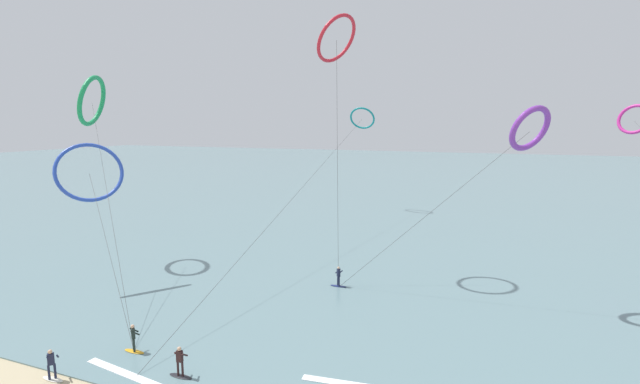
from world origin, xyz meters
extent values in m
cube|color=slate|center=(0.00, 106.61, 0.04)|extent=(400.00, 200.00, 0.08)
ellipsoid|color=navy|center=(0.58, 24.33, 0.11)|extent=(1.40, 0.40, 0.06)
cylinder|color=#191E38|center=(0.67, 24.23, 0.54)|extent=(0.12, 0.12, 0.80)
cylinder|color=#191E38|center=(0.49, 24.44, 0.54)|extent=(0.12, 0.12, 0.80)
cube|color=#191E38|center=(0.58, 24.33, 1.25)|extent=(0.36, 0.37, 0.62)
sphere|color=tan|center=(0.58, 24.33, 1.67)|extent=(0.22, 0.22, 0.22)
cylinder|color=#191E38|center=(0.72, 24.29, 1.30)|extent=(0.44, 0.40, 0.39)
cylinder|color=#191E38|center=(0.43, 24.62, 1.30)|extent=(0.44, 0.40, 0.39)
ellipsoid|color=orange|center=(-7.19, 9.86, 0.11)|extent=(1.40, 0.40, 0.06)
cylinder|color=#1E2823|center=(-7.30, 9.95, 0.54)|extent=(0.12, 0.12, 0.80)
cylinder|color=#1E2823|center=(-7.08, 9.77, 0.54)|extent=(0.12, 0.12, 0.80)
cube|color=#1E2823|center=(-7.19, 9.86, 1.25)|extent=(0.37, 0.36, 0.62)
sphere|color=tan|center=(-7.19, 9.86, 1.67)|extent=(0.22, 0.22, 0.22)
cylinder|color=#1E2823|center=(-7.36, 10.13, 1.30)|extent=(0.39, 0.44, 0.39)
cylinder|color=#1E2823|center=(-7.02, 9.84, 1.30)|extent=(0.39, 0.44, 0.39)
ellipsoid|color=silver|center=(-9.15, 6.13, 0.03)|extent=(1.40, 0.40, 0.06)
cylinder|color=#191E38|center=(-9.25, 6.03, 0.46)|extent=(0.12, 0.12, 0.80)
cylinder|color=#191E38|center=(-9.06, 6.24, 0.46)|extent=(0.12, 0.12, 0.80)
cube|color=#191E38|center=(-9.15, 6.13, 1.17)|extent=(0.36, 0.37, 0.62)
sphere|color=tan|center=(-9.15, 6.13, 1.59)|extent=(0.22, 0.22, 0.22)
cylinder|color=#191E38|center=(-9.30, 6.09, 1.22)|extent=(0.43, 0.41, 0.39)
cylinder|color=#191E38|center=(-9.00, 6.42, 1.22)|extent=(0.43, 0.41, 0.39)
ellipsoid|color=black|center=(-2.95, 8.70, 0.11)|extent=(1.40, 0.40, 0.06)
cylinder|color=black|center=(-3.09, 8.69, 0.54)|extent=(0.12, 0.12, 0.80)
cylinder|color=black|center=(-2.81, 8.71, 0.54)|extent=(0.12, 0.12, 0.80)
cube|color=black|center=(-2.95, 8.70, 1.25)|extent=(0.33, 0.22, 0.62)
sphere|color=tan|center=(-2.95, 8.70, 1.67)|extent=(0.22, 0.22, 0.22)
cylinder|color=black|center=(-3.17, 8.81, 1.30)|extent=(0.12, 0.51, 0.39)
cylinder|color=black|center=(-2.73, 8.84, 1.30)|extent=(0.12, 0.51, 0.39)
torus|color=teal|center=(-7.25, 58.43, 14.18)|extent=(3.98, 2.54, 3.39)
cylinder|color=#3F3F3F|center=(-6.19, 32.96, 7.02)|extent=(2.14, 50.94, 14.06)
torus|color=#199351|center=(-24.20, 23.62, 15.52)|extent=(3.54, 5.23, 4.89)
cylinder|color=#3F3F3F|center=(-15.69, 16.74, 7.65)|extent=(17.03, 13.79, 15.32)
torus|color=#CC288E|center=(28.91, 61.03, 13.93)|extent=(4.31, 3.69, 4.05)
torus|color=#2647B7|center=(-18.74, 17.89, 9.47)|extent=(5.32, 5.75, 4.72)
cylinder|color=#3F3F3F|center=(-12.97, 13.88, 4.66)|extent=(11.57, 8.05, 9.34)
torus|color=red|center=(-1.19, 28.62, 20.59)|extent=(3.84, 5.00, 3.89)
cylinder|color=#3F3F3F|center=(-0.31, 26.48, 10.22)|extent=(1.80, 4.32, 20.44)
torus|color=purple|center=(14.20, 25.59, 13.03)|extent=(3.69, 3.75, 3.32)
cylinder|color=#3F3F3F|center=(7.39, 24.96, 6.41)|extent=(13.64, 1.28, 12.84)
camera|label=1|loc=(11.90, -9.10, 13.40)|focal=25.10mm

